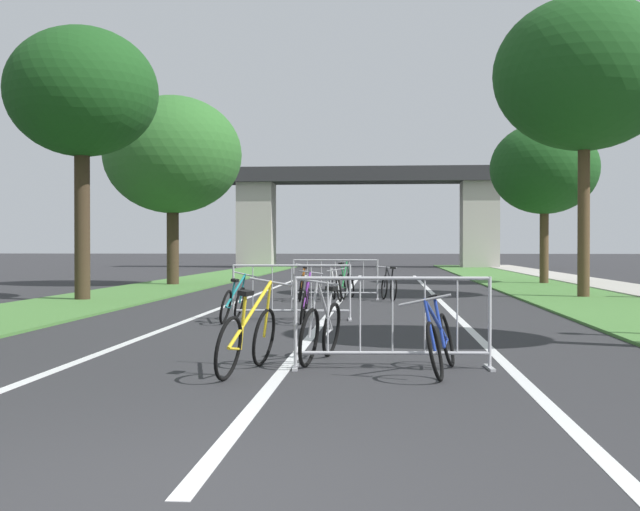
{
  "coord_description": "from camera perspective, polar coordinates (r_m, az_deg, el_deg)",
  "views": [
    {
      "loc": [
        1.12,
        -4.4,
        1.39
      ],
      "look_at": [
        -0.72,
        19.42,
        1.13
      ],
      "focal_mm": 46.38,
      "sensor_mm": 36.0,
      "label": 1
    }
  ],
  "objects": [
    {
      "name": "overpass_bridge",
      "position": [
        54.29,
        3.24,
        3.94
      ],
      "size": [
        23.2,
        3.25,
        6.51
      ],
      "color": "#2D2D30",
      "rests_on": "ground"
    },
    {
      "name": "grass_verge_left",
      "position": [
        30.0,
        -9.81,
        -1.98
      ],
      "size": [
        3.21,
        60.25,
        0.05
      ],
      "primitive_type": "cube",
      "color": "#477A38",
      "rests_on": "ground"
    },
    {
      "name": "bicycle_yellow_1",
      "position": [
        9.1,
        -5.01,
        -5.7
      ],
      "size": [
        0.69,
        1.77,
        1.04
      ],
      "rotation": [
        0.0,
        0.0,
        -0.19
      ],
      "color": "black",
      "rests_on": "ground"
    },
    {
      "name": "bicycle_purple_0",
      "position": [
        15.17,
        -1.04,
        -3.27
      ],
      "size": [
        0.48,
        1.59,
        0.95
      ],
      "rotation": [
        0.0,
        0.0,
        0.03
      ],
      "color": "black",
      "rests_on": "ground"
    },
    {
      "name": "sidewalk_path_right",
      "position": [
        30.1,
        19.42,
        -1.97
      ],
      "size": [
        2.1,
        60.25,
        0.08
      ],
      "primitive_type": "cube",
      "color": "#ADA89E",
      "rests_on": "ground"
    },
    {
      "name": "bicycle_teal_7",
      "position": [
        15.33,
        -6.0,
        -3.26
      ],
      "size": [
        0.51,
        1.72,
        0.92
      ],
      "rotation": [
        0.0,
        0.0,
        -0.05
      ],
      "color": "black",
      "rests_on": "ground"
    },
    {
      "name": "tree_right_oak_near",
      "position": [
        31.45,
        15.22,
        5.8
      ],
      "size": [
        3.94,
        3.94,
        5.92
      ],
      "color": "#4C3823",
      "rests_on": "ground"
    },
    {
      "name": "tree_right_pine_far",
      "position": [
        23.61,
        17.77,
        11.82
      ],
      "size": [
        4.82,
        4.82,
        8.05
      ],
      "color": "#4C3823",
      "rests_on": "ground"
    },
    {
      "name": "tree_left_maple_mid",
      "position": [
        29.91,
        -10.14,
        6.84
      ],
      "size": [
        4.89,
        4.89,
        6.72
      ],
      "color": "#3D2D1E",
      "rests_on": "ground"
    },
    {
      "name": "bicycle_orange_6",
      "position": [
        21.15,
        -1.29,
        -2.14
      ],
      "size": [
        0.46,
        1.63,
        0.95
      ],
      "rotation": [
        0.0,
        0.0,
        0.12
      ],
      "color": "black",
      "rests_on": "ground"
    },
    {
      "name": "grass_verge_right",
      "position": [
        29.53,
        14.43,
        -2.03
      ],
      "size": [
        3.21,
        60.25,
        0.05
      ],
      "primitive_type": "cube",
      "color": "#477A38",
      "rests_on": "ground"
    },
    {
      "name": "bicycle_black_8",
      "position": [
        21.19,
        4.79,
        -2.15
      ],
      "size": [
        0.56,
        1.64,
        0.88
      ],
      "rotation": [
        0.0,
        0.0,
        0.22
      ],
      "color": "black",
      "rests_on": "ground"
    },
    {
      "name": "tree_left_cypress_far",
      "position": [
        22.12,
        -16.11,
        10.69
      ],
      "size": [
        3.84,
        3.84,
        6.94
      ],
      "color": "#3D2D1E",
      "rests_on": "ground"
    },
    {
      "name": "crowd_barrier_third",
      "position": [
        21.6,
        1.06,
        -1.68
      ],
      "size": [
        2.27,
        0.48,
        1.05
      ],
      "rotation": [
        0.0,
        0.0,
        -0.02
      ],
      "color": "#ADADB2",
      "rests_on": "ground"
    },
    {
      "name": "crowd_barrier_nearest",
      "position": [
        9.44,
        5.02,
        -4.68
      ],
      "size": [
        2.29,
        0.57,
        1.05
      ],
      "rotation": [
        0.0,
        0.0,
        0.06
      ],
      "color": "#ADADB2",
      "rests_on": "ground"
    },
    {
      "name": "lane_stripe_right_lane",
      "position": [
        21.92,
        8.18,
        -3.0
      ],
      "size": [
        0.14,
        34.85,
        0.01
      ],
      "primitive_type": "cube",
      "color": "silver",
      "rests_on": "ground"
    },
    {
      "name": "lane_stripe_left_lane",
      "position": [
        22.18,
        -5.13,
        -2.95
      ],
      "size": [
        0.14,
        34.85,
        0.01
      ],
      "primitive_type": "cube",
      "color": "silver",
      "rests_on": "ground"
    },
    {
      "name": "bicycle_blue_2",
      "position": [
        9.14,
        8.31,
        -5.86
      ],
      "size": [
        0.72,
        1.7,
        0.9
      ],
      "rotation": [
        0.0,
        0.0,
        2.95
      ],
      "color": "black",
      "rests_on": "ground"
    },
    {
      "name": "lane_stripe_center",
      "position": [
        21.9,
        1.49,
        -2.99
      ],
      "size": [
        0.14,
        34.85,
        0.01
      ],
      "primitive_type": "cube",
      "color": "silver",
      "rests_on": "ground"
    },
    {
      "name": "crowd_barrier_second",
      "position": [
        15.59,
        -1.97,
        -2.57
      ],
      "size": [
        2.28,
        0.56,
        1.05
      ],
      "rotation": [
        0.0,
        0.0,
        0.05
      ],
      "color": "#ADADB2",
      "rests_on": "ground"
    },
    {
      "name": "ground_plane",
      "position": [
        4.75,
        -9.82,
        -16.41
      ],
      "size": [
        300.0,
        300.0,
        0.0
      ],
      "primitive_type": "plane",
      "color": "#2B2B2D"
    },
    {
      "name": "bicycle_white_3",
      "position": [
        21.09,
        1.07,
        -2.2
      ],
      "size": [
        0.49,
        1.59,
        0.93
      ],
      "rotation": [
        0.0,
        0.0,
        3.36
      ],
      "color": "black",
      "rests_on": "ground"
    },
    {
      "name": "bicycle_silver_5",
      "position": [
        9.97,
        0.08,
        -5.17
      ],
      "size": [
        0.5,
        1.64,
        1.03
      ],
      "rotation": [
        0.0,
        0.0,
        2.93
      ],
      "color": "black",
      "rests_on": "ground"
    },
    {
      "name": "bicycle_green_4",
      "position": [
        22.02,
        1.82,
        -2.01
      ],
      "size": [
        0.44,
        1.68,
        1.02
      ],
      "rotation": [
        0.0,
        0.0,
        -0.18
      ],
      "color": "black",
      "rests_on": "ground"
    }
  ]
}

